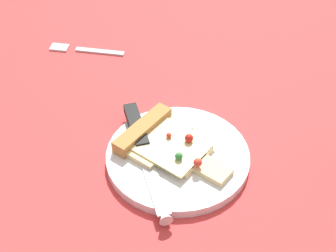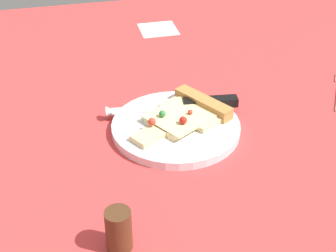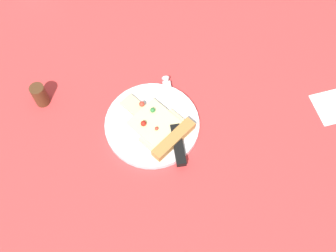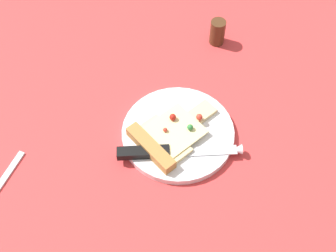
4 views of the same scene
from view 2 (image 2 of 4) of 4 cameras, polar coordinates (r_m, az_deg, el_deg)
ground_plane at (r=83.31cm, az=1.33°, el=-4.21°), size 147.19×147.19×3.00cm
plate at (r=87.79cm, az=0.89°, el=-0.14°), size 22.38×22.38×1.50cm
pizza_slice at (r=88.46cm, az=2.06°, el=1.33°), size 18.94×15.63×2.64cm
knife at (r=91.54cm, az=1.99°, el=2.42°), size 24.08×4.87×2.45cm
pepper_shaker at (r=65.98cm, az=-5.59°, el=-11.62°), size 3.46×3.46×6.11cm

